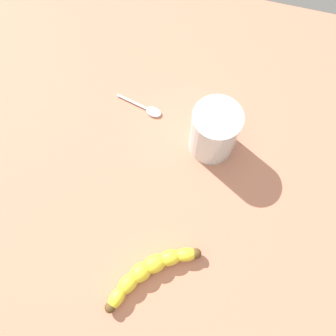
% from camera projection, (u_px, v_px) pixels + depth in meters
% --- Properties ---
extents(wooden_tabletop, '(1.20, 1.20, 0.03)m').
position_uv_depth(wooden_tabletop, '(172.00, 214.00, 0.70)').
color(wooden_tabletop, '#B97458').
rests_on(wooden_tabletop, ground).
extents(banana, '(0.15, 0.15, 0.03)m').
position_uv_depth(banana, '(149.00, 271.00, 0.63)').
color(banana, yellow).
rests_on(banana, wooden_tabletop).
extents(smoothie_glass, '(0.10, 0.10, 0.12)m').
position_uv_depth(smoothie_glass, '(214.00, 132.00, 0.68)').
color(smoothie_glass, silver).
rests_on(smoothie_glass, wooden_tabletop).
extents(teaspoon, '(0.11, 0.04, 0.01)m').
position_uv_depth(teaspoon, '(151.00, 111.00, 0.76)').
color(teaspoon, silver).
rests_on(teaspoon, wooden_tabletop).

